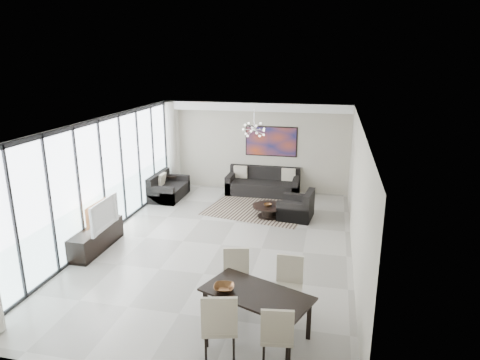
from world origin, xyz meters
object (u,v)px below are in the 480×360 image
(tv_console, at_px, (96,238))
(television, at_px, (100,214))
(dining_table, at_px, (256,298))
(coffee_table, at_px, (269,210))
(sofa_main, at_px, (263,185))

(tv_console, xyz_separation_m, television, (0.16, -0.02, 0.61))
(television, bearing_deg, dining_table, -120.99)
(coffee_table, xyz_separation_m, tv_console, (-3.58, -2.90, 0.09))
(coffee_table, xyz_separation_m, dining_table, (0.58, -5.17, 0.45))
(television, bearing_deg, sofa_main, -32.30)
(coffee_table, height_order, tv_console, tv_console)
(dining_table, bearing_deg, television, 150.58)
(coffee_table, height_order, dining_table, dining_table)
(sofa_main, distance_m, television, 5.75)
(television, xyz_separation_m, dining_table, (4.00, -2.25, -0.25))
(television, distance_m, dining_table, 4.59)
(tv_console, height_order, dining_table, dining_table)
(coffee_table, xyz_separation_m, television, (-3.42, -2.92, 0.69))
(sofa_main, distance_m, dining_table, 7.26)
(sofa_main, height_order, television, television)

